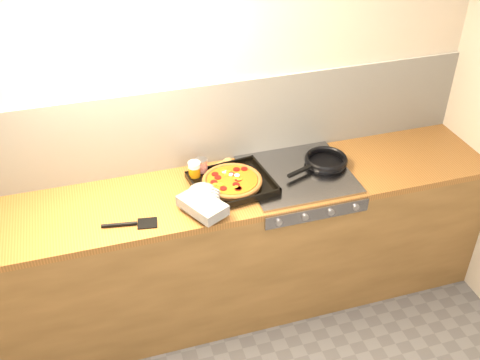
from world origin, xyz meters
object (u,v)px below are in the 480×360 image
object	(u,v)px
pizza_on_tray	(223,187)
tomato_can	(201,167)
juice_glass	(194,171)
frying_pan	(325,161)

from	to	relation	value
pizza_on_tray	tomato_can	world-z (taller)	tomato_can
pizza_on_tray	tomato_can	bearing A→B (deg)	107.92
tomato_can	juice_glass	bearing A→B (deg)	-141.36
tomato_can	juice_glass	distance (m)	0.06
frying_pan	pizza_on_tray	bearing A→B (deg)	-171.95
pizza_on_tray	tomato_can	size ratio (longest dim) A/B	5.54
pizza_on_tray	juice_glass	distance (m)	0.22
pizza_on_tray	frying_pan	distance (m)	0.65
pizza_on_tray	tomato_can	xyz separation A→B (m)	(-0.07, 0.22, 0.01)
pizza_on_tray	juice_glass	xyz separation A→B (m)	(-0.12, 0.18, 0.01)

